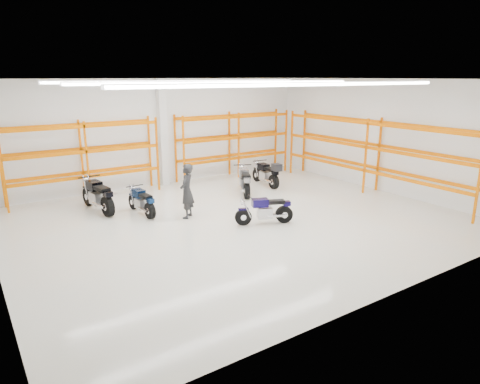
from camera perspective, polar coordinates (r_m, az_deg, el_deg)
ground at (r=14.13m, az=-0.21°, el=-3.76°), size 14.00×14.00×0.00m
room_shell at (r=13.45m, az=-0.29°, el=9.62°), size 14.02×12.02×4.51m
motorcycle_main at (r=13.68m, az=3.58°, el=-2.52°), size 1.79×0.92×0.93m
motorcycle_back_a at (r=15.65m, az=-18.38°, el=-0.58°), size 0.78×2.36×1.16m
motorcycle_back_b at (r=14.95m, az=-12.93°, el=-1.35°), size 0.62×1.88×0.92m
motorcycle_back_c at (r=17.11m, az=0.59°, el=1.40°), size 1.15×2.04×1.09m
motorcycle_back_d at (r=18.38m, az=3.66°, el=2.41°), size 0.70×2.16×1.11m
standing_man at (r=14.23m, az=-7.10°, el=0.11°), size 0.78×0.78×1.83m
structural_column at (r=18.64m, az=-10.28°, el=7.75°), size 0.32×0.32×4.50m
pallet_racking_back_left at (r=17.31m, az=-20.11°, el=4.95°), size 5.67×0.87×3.00m
pallet_racking_back_right at (r=20.01m, az=-0.82°, el=7.15°), size 5.67×0.87×3.00m
pallet_racking_side at (r=18.01m, az=17.30°, el=5.65°), size 0.87×9.07×3.00m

